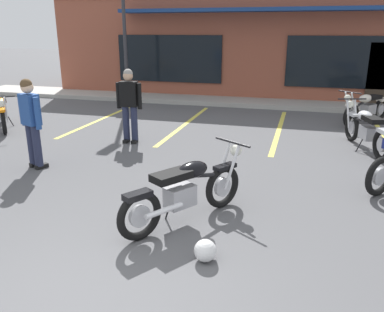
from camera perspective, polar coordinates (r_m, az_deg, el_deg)
ground_plane at (r=6.97m, az=-0.41°, el=-3.27°), size 80.00×80.00×0.00m
sidewalk_kerb at (r=14.20m, az=8.31°, el=7.77°), size 22.00×1.80×0.14m
brick_storefront_building at (r=17.65m, az=10.31°, el=15.79°), size 15.70×7.28×3.92m
painted_stall_lines at (r=10.73m, az=5.64°, el=4.24°), size 7.74×4.80×0.01m
motorcycle_foreground_classic at (r=5.30m, az=-0.86°, el=-4.90°), size 1.39×1.85×0.98m
motorcycle_black_cruiser at (r=9.31m, az=23.80°, el=3.61°), size 0.97×2.05×0.98m
motorcycle_silver_naked at (r=11.53m, az=-25.73°, el=5.85°), size 1.59×1.71×0.98m
motorcycle_blue_standard at (r=11.90m, az=23.84°, el=6.42°), size 1.51×1.77×0.98m
person_in_black_shirt at (r=7.82m, az=-22.19°, el=5.02°), size 0.59×0.39×1.68m
person_in_shorts_foreground at (r=9.11m, az=-9.05°, el=7.76°), size 0.60×0.29×1.68m
helmet_on_pavement at (r=4.59m, az=1.94°, el=-13.46°), size 0.26×0.26×0.26m
parking_lot_lamp_post at (r=14.03m, az=-10.10°, el=21.04°), size 0.24×0.76×5.22m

